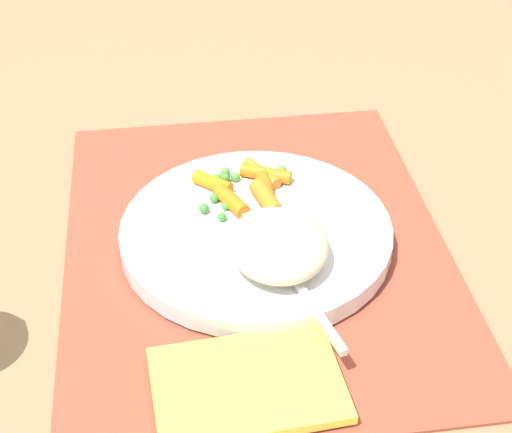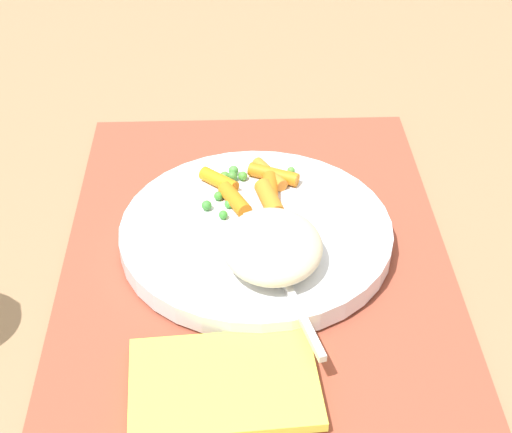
{
  "view_description": "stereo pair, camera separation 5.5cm",
  "coord_description": "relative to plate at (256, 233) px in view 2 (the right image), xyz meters",
  "views": [
    {
      "loc": [
        -0.54,
        0.07,
        0.45
      ],
      "look_at": [
        0.0,
        0.0,
        0.03
      ],
      "focal_mm": 54.84,
      "sensor_mm": 36.0,
      "label": 1
    },
    {
      "loc": [
        -0.54,
        0.02,
        0.45
      ],
      "look_at": [
        0.0,
        0.0,
        0.03
      ],
      "focal_mm": 54.84,
      "sensor_mm": 36.0,
      "label": 2
    }
  ],
  "objects": [
    {
      "name": "pea_scatter",
      "position": [
        0.05,
        0.01,
        0.01
      ],
      "size": [
        0.08,
        0.09,
        0.01
      ],
      "color": "green",
      "rests_on": "plate"
    },
    {
      "name": "placemat",
      "position": [
        0.0,
        0.0,
        -0.01
      ],
      "size": [
        0.44,
        0.34,
        0.01
      ],
      "primitive_type": "cube",
      "color": "#9E4733",
      "rests_on": "ground_plane"
    },
    {
      "name": "fork",
      "position": [
        -0.04,
        -0.01,
        0.01
      ],
      "size": [
        0.21,
        0.07,
        0.01
      ],
      "color": "silver",
      "rests_on": "plate"
    },
    {
      "name": "rice_mound",
      "position": [
        -0.05,
        -0.01,
        0.03
      ],
      "size": [
        0.09,
        0.08,
        0.03
      ],
      "primitive_type": "ellipsoid",
      "color": "beige",
      "rests_on": "plate"
    },
    {
      "name": "napkin",
      "position": [
        -0.17,
        0.03,
        -0.01
      ],
      "size": [
        0.1,
        0.14,
        0.01
      ],
      "primitive_type": "cube",
      "rotation": [
        0.0,
        0.0,
        0.07
      ],
      "color": "#EAE54C",
      "rests_on": "placemat"
    },
    {
      "name": "carrot_portion",
      "position": [
        0.05,
        -0.0,
        0.02
      ],
      "size": [
        0.09,
        0.1,
        0.02
      ],
      "color": "orange",
      "rests_on": "plate"
    },
    {
      "name": "ground_plane",
      "position": [
        0.0,
        0.0,
        -0.02
      ],
      "size": [
        2.4,
        2.4,
        0.0
      ],
      "primitive_type": "plane",
      "color": "#997551"
    },
    {
      "name": "plate",
      "position": [
        0.0,
        0.0,
        0.0
      ],
      "size": [
        0.24,
        0.24,
        0.02
      ],
      "primitive_type": "cylinder",
      "color": "white",
      "rests_on": "placemat"
    }
  ]
}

